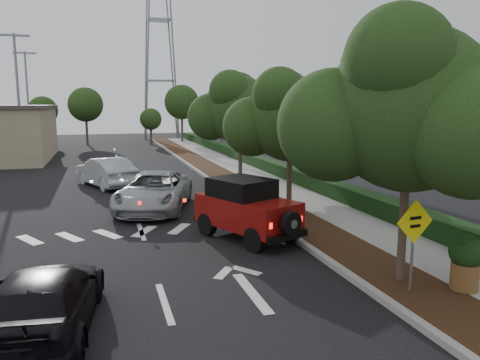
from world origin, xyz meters
name	(u,v)px	position (x,y,z in m)	size (l,w,h in m)	color
ground	(165,303)	(0.00, 0.00, 0.00)	(120.00, 120.00, 0.00)	black
curb	(227,191)	(4.60, 12.00, 0.07)	(0.20, 70.00, 0.15)	#9E9B93
planting_strip	(246,190)	(5.60, 12.00, 0.06)	(1.80, 70.00, 0.12)	black
sidewalk	(282,188)	(7.50, 12.00, 0.06)	(2.00, 70.00, 0.12)	gray
hedge	(307,180)	(8.90, 12.00, 0.40)	(0.80, 70.00, 0.80)	black
transmission_tower	(162,139)	(6.00, 48.00, 0.00)	(7.00, 4.00, 28.00)	slate
street_tree_near	(400,284)	(5.60, -0.50, 0.00)	(3.80, 3.80, 5.92)	black
street_tree_mid	(289,217)	(5.60, 6.50, 0.00)	(3.20, 3.20, 5.32)	black
street_tree_far	(240,188)	(5.60, 13.00, 0.00)	(3.40, 3.40, 5.62)	black
light_pole_a	(24,165)	(-6.50, 26.00, 0.00)	(2.00, 0.22, 9.00)	slate
light_pole_b	(32,150)	(-7.50, 38.00, 0.00)	(2.00, 0.22, 9.00)	slate
red_jeep	(243,208)	(3.13, 4.35, 0.98)	(2.95, 3.96, 1.94)	black
silver_suv_ahead	(154,191)	(0.83, 9.31, 0.76)	(2.53, 5.49, 1.53)	#999BA0
black_suv_oncoming	(44,301)	(-2.33, -0.74, 0.65)	(1.83, 4.49, 1.30)	black
silver_sedan_oncoming	(106,172)	(-1.00, 15.47, 0.76)	(1.62, 4.64, 1.53)	#B4B7BC
parked_suv	(6,154)	(-7.66, 26.38, 0.77)	(1.82, 4.52, 1.54)	#AAADB2
speed_hump_sign	(414,233)	(5.40, -1.17, 1.46)	(0.99, 0.12, 2.10)	slate
terracotta_planter	(466,256)	(6.60, -1.47, 0.90)	(0.77, 0.77, 1.34)	brown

